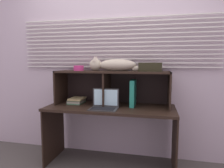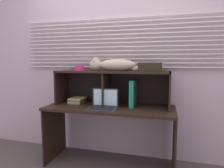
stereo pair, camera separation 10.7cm
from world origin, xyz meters
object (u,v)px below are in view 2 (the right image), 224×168
book_stack (77,100)px  storage_box (150,67)px  cat (114,65)px  binder_upright (133,93)px  small_basket (79,68)px  laptop (103,104)px

book_stack → storage_box: size_ratio=0.91×
cat → binder_upright: (0.24, 0.00, -0.34)m
book_stack → storage_box: 1.03m
small_basket → storage_box: 0.90m
cat → small_basket: size_ratio=6.45×
small_basket → storage_box: size_ratio=0.48×
book_stack → storage_box: (0.93, 0.00, 0.44)m
small_basket → storage_box: (0.90, 0.00, 0.02)m
laptop → binder_upright: (0.31, 0.22, 0.11)m
binder_upright → small_basket: small_basket is taller
laptop → storage_box: storage_box is taller
cat → binder_upright: size_ratio=2.57×
laptop → small_basket: bearing=150.9°
binder_upright → laptop: bearing=-144.5°
binder_upright → book_stack: binder_upright is taller
binder_upright → storage_box: (0.20, 0.00, 0.32)m
book_stack → storage_box: bearing=0.2°
cat → binder_upright: cat is taller
cat → book_stack: size_ratio=3.40×
binder_upright → book_stack: size_ratio=1.32×
binder_upright → book_stack: 0.74m
laptop → binder_upright: bearing=35.5°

